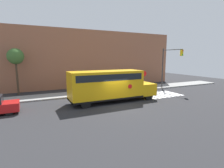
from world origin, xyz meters
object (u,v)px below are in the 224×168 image
(school_bus, at_px, (110,84))
(traffic_light, at_px, (168,62))
(tree_near_sidewalk, at_px, (15,57))
(stop_sign, at_px, (144,77))

(school_bus, xyz_separation_m, traffic_light, (10.49, 2.87, 2.05))
(school_bus, xyz_separation_m, tree_near_sidewalk, (-8.66, 8.05, 2.78))
(school_bus, height_order, tree_near_sidewalk, tree_near_sidewalk)
(school_bus, relative_size, stop_sign, 3.47)
(school_bus, bearing_deg, stop_sign, 29.61)
(tree_near_sidewalk, bearing_deg, school_bus, -42.91)
(school_bus, distance_m, traffic_light, 11.07)
(stop_sign, relative_size, traffic_light, 0.45)
(traffic_light, relative_size, tree_near_sidewalk, 1.04)
(school_bus, height_order, stop_sign, school_bus)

